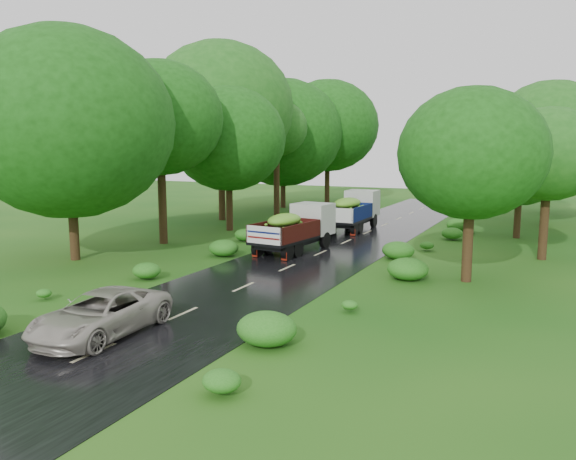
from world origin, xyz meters
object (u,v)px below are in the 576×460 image
Objects in this scene: truck_near at (297,226)px; utility_pole at (471,164)px; truck_far at (354,208)px; car at (101,314)px.

truck_near is 12.73m from utility_pole.
car is (0.41, -23.68, -0.77)m from truck_far.
utility_pole is (7.28, 1.04, 3.06)m from truck_far.
truck_far is at bearing -147.32° from utility_pole.
truck_near is 14.87m from car.
truck_near is at bearing -102.25° from utility_pole.
truck_far is at bearing 95.20° from truck_near.
car is 0.53× the size of utility_pole.
utility_pole reaches higher than car.
utility_pole is at bearing 7.76° from truck_far.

